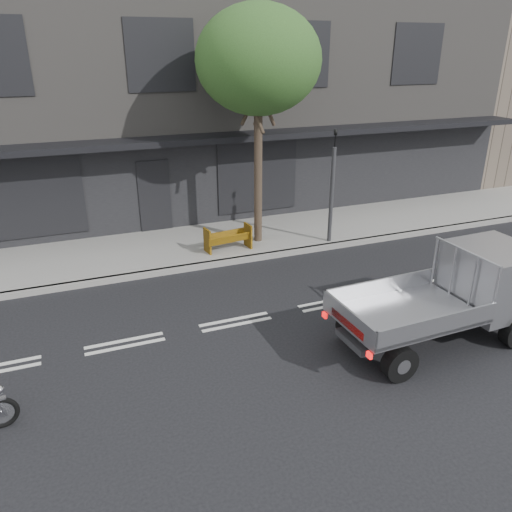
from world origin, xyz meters
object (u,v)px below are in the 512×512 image
(traffic_light_pole, at_px, (332,193))
(flatbed_ute, at_px, (477,284))
(construction_barrier, at_px, (230,240))
(street_tree, at_px, (258,61))

(traffic_light_pole, xyz_separation_m, flatbed_ute, (0.29, -5.55, -0.53))
(construction_barrier, bearing_deg, street_tree, 29.15)
(flatbed_ute, xyz_separation_m, construction_barrier, (-3.39, 5.78, -0.60))
(flatbed_ute, bearing_deg, construction_barrier, 118.79)
(construction_barrier, bearing_deg, traffic_light_pole, -4.33)
(street_tree, xyz_separation_m, flatbed_ute, (2.29, -6.40, -4.15))
(traffic_light_pole, height_order, flatbed_ute, traffic_light_pole)
(traffic_light_pole, bearing_deg, flatbed_ute, -86.99)
(flatbed_ute, height_order, construction_barrier, flatbed_ute)
(street_tree, relative_size, traffic_light_pole, 1.93)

